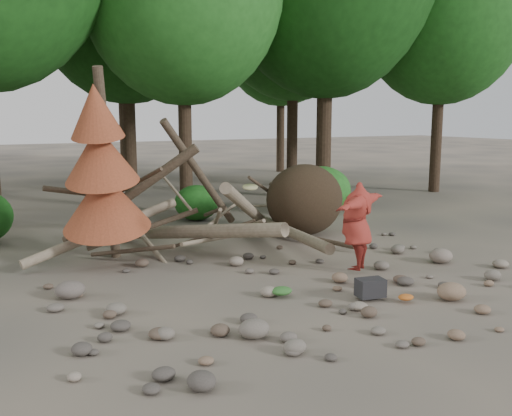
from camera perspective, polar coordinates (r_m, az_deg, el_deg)
name	(u,v)px	position (r m, az deg, el deg)	size (l,w,h in m)	color
ground	(311,289)	(11.11, 5.51, -8.11)	(120.00, 120.00, 0.00)	#514C44
deadfall_pile	(288,203)	(15.45, 3.19, 0.50)	(8.55, 5.24, 3.30)	#332619
dead_conifer	(102,172)	(12.57, -15.13, 3.49)	(2.06, 2.16, 4.35)	#4C3F30
bush_mid	(196,203)	(18.13, -5.97, 0.54)	(1.40, 1.40, 1.12)	#1F621C
bush_right	(321,190)	(19.37, 6.53, 1.81)	(2.00, 2.00, 1.60)	#287524
frisbee_thrower	(357,226)	(12.13, 10.05, -1.78)	(3.64, 1.71, 1.91)	maroon
backpack	(370,291)	(10.64, 11.36, -8.12)	(0.49, 0.33, 0.33)	black
cloth_green	(282,293)	(10.59, 2.58, -8.53)	(0.40, 0.33, 0.15)	#2D6428
cloth_orange	(406,300)	(10.64, 14.75, -8.88)	(0.29, 0.24, 0.11)	#AB561D
boulder_front_left	(254,329)	(8.75, -0.20, -11.98)	(0.48, 0.43, 0.29)	#696157
boulder_front_right	(451,291)	(11.00, 18.96, -7.90)	(0.54, 0.48, 0.32)	#816750
boulder_mid_right	(441,256)	(13.59, 18.00, -4.57)	(0.54, 0.49, 0.33)	gray
boulder_mid_left	(70,290)	(11.03, -18.10, -7.78)	(0.54, 0.49, 0.33)	#625852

